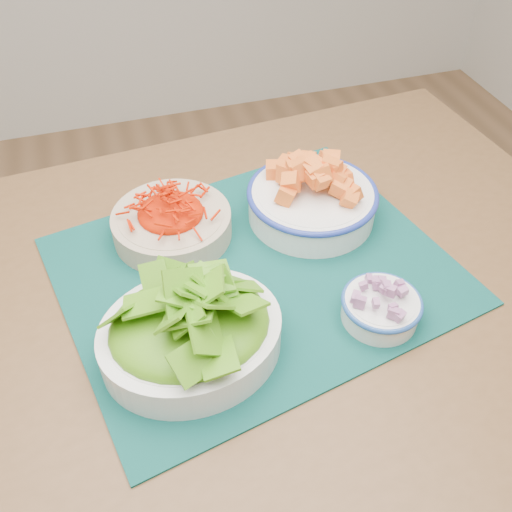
{
  "coord_description": "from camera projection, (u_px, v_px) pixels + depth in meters",
  "views": [
    {
      "loc": [
        -0.17,
        -0.45,
        1.4
      ],
      "look_at": [
        0.03,
        0.17,
        0.78
      ],
      "focal_mm": 40.0,
      "sensor_mm": 36.0,
      "label": 1
    }
  ],
  "objects": [
    {
      "name": "onion_bowl",
      "position": [
        381.0,
        304.0,
        0.82
      ],
      "size": [
        0.14,
        0.14,
        0.06
      ],
      "rotation": [
        0.0,
        0.0,
        0.38
      ],
      "color": "white",
      "rests_on": "placemat"
    },
    {
      "name": "squash_bowl",
      "position": [
        313.0,
        191.0,
        0.97
      ],
      "size": [
        0.28,
        0.28,
        0.12
      ],
      "rotation": [
        0.0,
        0.0,
        0.37
      ],
      "color": "white",
      "rests_on": "placemat"
    },
    {
      "name": "lettuce_bowl",
      "position": [
        190.0,
        325.0,
        0.76
      ],
      "size": [
        0.27,
        0.24,
        0.12
      ],
      "rotation": [
        0.0,
        0.0,
        0.11
      ],
      "color": "white",
      "rests_on": "placemat"
    },
    {
      "name": "carrot_bowl",
      "position": [
        171.0,
        218.0,
        0.95
      ],
      "size": [
        0.22,
        0.22,
        0.08
      ],
      "rotation": [
        0.0,
        0.0,
        -0.12
      ],
      "color": "#BDAA8C",
      "rests_on": "placemat"
    },
    {
      "name": "placemat",
      "position": [
        256.0,
        270.0,
        0.91
      ],
      "size": [
        0.68,
        0.59,
        0.0
      ],
      "primitive_type": "cube",
      "rotation": [
        0.0,
        0.0,
        0.19
      ],
      "color": "#042C2A",
      "rests_on": "table"
    },
    {
      "name": "table",
      "position": [
        223.0,
        330.0,
        0.94
      ],
      "size": [
        1.41,
        1.0,
        0.75
      ],
      "rotation": [
        0.0,
        0.0,
        0.08
      ],
      "color": "brown",
      "rests_on": "ground"
    }
  ]
}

